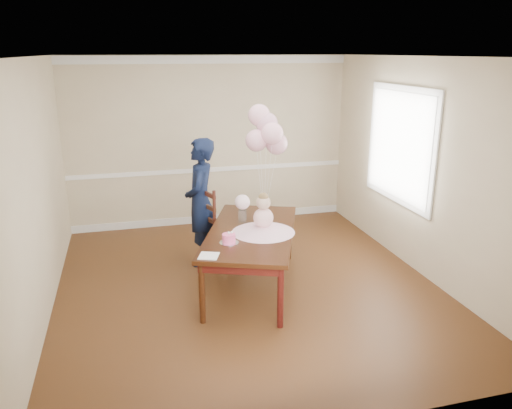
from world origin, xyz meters
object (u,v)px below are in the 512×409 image
birthday_cake (229,238)px  dining_chair_seat (222,228)px  dining_table_top (251,232)px  woman (201,202)px

birthday_cake → dining_chair_seat: birthday_cake is taller
birthday_cake → dining_table_top: bearing=44.8°
dining_table_top → birthday_cake: (-0.34, -0.34, 0.08)m
dining_table_top → woman: bearing=138.7°
birthday_cake → woman: size_ratio=0.09×
dining_table_top → dining_chair_seat: bearing=124.4°
dining_table_top → woman: 1.02m
birthday_cake → woman: bearing=95.7°
birthday_cake → woman: woman is taller
birthday_cake → woman: (-0.12, 1.23, 0.06)m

